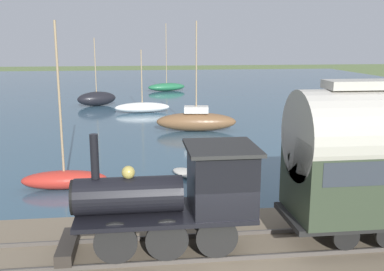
{
  "coord_description": "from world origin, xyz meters",
  "views": [
    {
      "loc": [
        -10.71,
        2.34,
        6.37
      ],
      "look_at": [
        7.18,
        0.13,
        2.49
      ],
      "focal_mm": 42.0,
      "sensor_mm": 36.0,
      "label": 1
    }
  ],
  "objects_px": {
    "rowboat_near_shore": "(337,152)",
    "sailboat_black": "(97,99)",
    "sailboat_green": "(167,87)",
    "sailboat_brown": "(196,121)",
    "steam_locomotive": "(182,191)",
    "rowboat_mid_harbor": "(305,193)",
    "rowboat_off_pier": "(190,174)",
    "sailboat_white": "(142,107)",
    "sailboat_red": "(64,178)"
  },
  "relations": [
    {
      "from": "sailboat_white",
      "to": "rowboat_near_shore",
      "type": "height_order",
      "value": "sailboat_white"
    },
    {
      "from": "sailboat_red",
      "to": "rowboat_off_pier",
      "type": "xyz_separation_m",
      "value": [
        1.01,
        -5.6,
        -0.31
      ]
    },
    {
      "from": "sailboat_white",
      "to": "steam_locomotive",
      "type": "bearing_deg",
      "value": 179.13
    },
    {
      "from": "sailboat_red",
      "to": "sailboat_brown",
      "type": "distance_m",
      "value": 13.83
    },
    {
      "from": "steam_locomotive",
      "to": "rowboat_mid_harbor",
      "type": "relative_size",
      "value": 2.49
    },
    {
      "from": "steam_locomotive",
      "to": "sailboat_white",
      "type": "relative_size",
      "value": 0.99
    },
    {
      "from": "sailboat_black",
      "to": "rowboat_near_shore",
      "type": "bearing_deg",
      "value": -166.42
    },
    {
      "from": "sailboat_brown",
      "to": "rowboat_off_pier",
      "type": "xyz_separation_m",
      "value": [
        -10.72,
        1.72,
        -0.56
      ]
    },
    {
      "from": "sailboat_green",
      "to": "rowboat_near_shore",
      "type": "height_order",
      "value": "sailboat_green"
    },
    {
      "from": "sailboat_green",
      "to": "rowboat_mid_harbor",
      "type": "xyz_separation_m",
      "value": [
        -39.3,
        -3.04,
        -0.33
      ]
    },
    {
      "from": "sailboat_red",
      "to": "rowboat_near_shore",
      "type": "bearing_deg",
      "value": -73.89
    },
    {
      "from": "sailboat_white",
      "to": "sailboat_red",
      "type": "bearing_deg",
      "value": 167.43
    },
    {
      "from": "rowboat_mid_harbor",
      "to": "rowboat_off_pier",
      "type": "xyz_separation_m",
      "value": [
        3.38,
        4.36,
        -0.04
      ]
    },
    {
      "from": "sailboat_black",
      "to": "sailboat_brown",
      "type": "bearing_deg",
      "value": -170.76
    },
    {
      "from": "sailboat_white",
      "to": "sailboat_black",
      "type": "relative_size",
      "value": 0.84
    },
    {
      "from": "rowboat_off_pier",
      "to": "steam_locomotive",
      "type": "bearing_deg",
      "value": -133.1
    },
    {
      "from": "sailboat_black",
      "to": "sailboat_green",
      "type": "bearing_deg",
      "value": -54.32
    },
    {
      "from": "rowboat_mid_harbor",
      "to": "sailboat_green",
      "type": "bearing_deg",
      "value": -26.6
    },
    {
      "from": "rowboat_mid_harbor",
      "to": "rowboat_off_pier",
      "type": "distance_m",
      "value": 5.51
    },
    {
      "from": "rowboat_mid_harbor",
      "to": "rowboat_off_pier",
      "type": "bearing_deg",
      "value": 21.22
    },
    {
      "from": "steam_locomotive",
      "to": "rowboat_mid_harbor",
      "type": "height_order",
      "value": "steam_locomotive"
    },
    {
      "from": "rowboat_near_shore",
      "to": "rowboat_mid_harbor",
      "type": "height_order",
      "value": "rowboat_near_shore"
    },
    {
      "from": "sailboat_green",
      "to": "rowboat_off_pier",
      "type": "relative_size",
      "value": 3.44
    },
    {
      "from": "sailboat_brown",
      "to": "rowboat_off_pier",
      "type": "distance_m",
      "value": 10.87
    },
    {
      "from": "rowboat_near_shore",
      "to": "sailboat_black",
      "type": "bearing_deg",
      "value": 36.3
    },
    {
      "from": "sailboat_white",
      "to": "sailboat_brown",
      "type": "xyz_separation_m",
      "value": [
        -8.63,
        -3.66,
        0.25
      ]
    },
    {
      "from": "steam_locomotive",
      "to": "rowboat_mid_harbor",
      "type": "xyz_separation_m",
      "value": [
        5.04,
        -5.57,
        -2.06
      ]
    },
    {
      "from": "sailboat_brown",
      "to": "sailboat_green",
      "type": "bearing_deg",
      "value": 8.06
    },
    {
      "from": "sailboat_green",
      "to": "rowboat_mid_harbor",
      "type": "height_order",
      "value": "sailboat_green"
    },
    {
      "from": "rowboat_mid_harbor",
      "to": "steam_locomotive",
      "type": "bearing_deg",
      "value": 101.13
    },
    {
      "from": "steam_locomotive",
      "to": "sailboat_black",
      "type": "relative_size",
      "value": 0.84
    },
    {
      "from": "sailboat_green",
      "to": "sailboat_brown",
      "type": "bearing_deg",
      "value": 165.95
    },
    {
      "from": "rowboat_near_shore",
      "to": "rowboat_off_pier",
      "type": "height_order",
      "value": "rowboat_near_shore"
    },
    {
      "from": "sailboat_white",
      "to": "sailboat_brown",
      "type": "relative_size",
      "value": 0.72
    },
    {
      "from": "rowboat_near_shore",
      "to": "rowboat_off_pier",
      "type": "distance_m",
      "value": 9.14
    },
    {
      "from": "sailboat_green",
      "to": "sailboat_black",
      "type": "bearing_deg",
      "value": 132.48
    },
    {
      "from": "sailboat_red",
      "to": "sailboat_brown",
      "type": "height_order",
      "value": "sailboat_brown"
    },
    {
      "from": "steam_locomotive",
      "to": "rowboat_mid_harbor",
      "type": "bearing_deg",
      "value": -47.84
    },
    {
      "from": "sailboat_red",
      "to": "rowboat_mid_harbor",
      "type": "xyz_separation_m",
      "value": [
        -2.36,
        -9.96,
        -0.27
      ]
    },
    {
      "from": "sailboat_red",
      "to": "sailboat_green",
      "type": "bearing_deg",
      "value": -10.19
    },
    {
      "from": "sailboat_black",
      "to": "rowboat_mid_harbor",
      "type": "height_order",
      "value": "sailboat_black"
    },
    {
      "from": "sailboat_black",
      "to": "rowboat_off_pier",
      "type": "height_order",
      "value": "sailboat_black"
    },
    {
      "from": "sailboat_green",
      "to": "sailboat_white",
      "type": "bearing_deg",
      "value": 153.91
    },
    {
      "from": "steam_locomotive",
      "to": "sailboat_brown",
      "type": "xyz_separation_m",
      "value": [
        19.13,
        -2.93,
        -1.54
      ]
    },
    {
      "from": "sailboat_white",
      "to": "rowboat_off_pier",
      "type": "height_order",
      "value": "sailboat_white"
    },
    {
      "from": "sailboat_green",
      "to": "sailboat_black",
      "type": "xyz_separation_m",
      "value": [
        -11.89,
        7.6,
        0.17
      ]
    },
    {
      "from": "sailboat_black",
      "to": "rowboat_off_pier",
      "type": "relative_size",
      "value": 2.71
    },
    {
      "from": "sailboat_white",
      "to": "sailboat_green",
      "type": "xyz_separation_m",
      "value": [
        16.57,
        -3.26,
        0.06
      ]
    },
    {
      "from": "sailboat_white",
      "to": "sailboat_black",
      "type": "distance_m",
      "value": 6.38
    },
    {
      "from": "rowboat_near_shore",
      "to": "rowboat_mid_harbor",
      "type": "relative_size",
      "value": 1.36
    }
  ]
}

